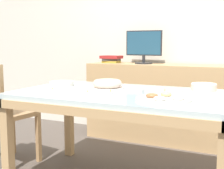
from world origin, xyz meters
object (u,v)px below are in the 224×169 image
cake_chocolate_round (204,89)px  tealight_near_cakes (88,93)px  book_stack (111,59)px  tealight_right_edge (110,92)px  tealight_centre (165,92)px  cake_golden_bundt (107,84)px  chair (0,110)px  tealight_left_edge (53,90)px  computer_monitor (144,47)px  plate_stack (61,84)px  tealight_near_front (121,84)px  pastry_platter (164,98)px

cake_chocolate_round → tealight_near_cakes: 0.87m
book_stack → tealight_right_edge: bearing=-65.1°
tealight_near_cakes → tealight_centre: bearing=30.4°
cake_golden_bundt → cake_chocolate_round: bearing=9.9°
chair → tealight_near_cakes: 1.00m
cake_golden_bundt → chair: bearing=-168.6°
tealight_left_edge → tealight_near_cakes: size_ratio=1.00×
computer_monitor → tealight_centre: 1.36m
plate_stack → tealight_left_edge: 0.29m
tealight_centre → computer_monitor: bearing=116.1°
tealight_centre → tealight_near_cakes: (-0.49, -0.29, 0.00)m
chair → tealight_near_front: chair is taller
book_stack → tealight_near_front: 1.09m
tealight_centre → tealight_left_edge: size_ratio=1.00×
computer_monitor → tealight_centre: (0.58, -1.18, -0.31)m
chair → computer_monitor: size_ratio=2.22×
tealight_centre → tealight_near_front: same height
cake_chocolate_round → tealight_centre: size_ratio=7.92×
cake_golden_bundt → plate_stack: cake_golden_bundt is taller
cake_golden_bundt → tealight_centre: 0.49m
chair → pastry_platter: 1.55m
tealight_centre → tealight_right_edge: (-0.35, -0.19, 0.00)m
tealight_right_edge → tealight_left_edge: bearing=-172.3°
cake_golden_bundt → tealight_near_front: bearing=83.4°
tealight_near_front → tealight_near_cakes: bearing=-92.9°
cake_golden_bundt → tealight_near_cakes: bearing=-90.4°
book_stack → tealight_near_cakes: (0.50, -1.47, -0.17)m
tealight_centre → cake_golden_bundt: bearing=175.9°
cake_golden_bundt → tealight_right_edge: size_ratio=6.92×
cake_chocolate_round → cake_golden_bundt: bearing=-170.1°
cake_golden_bundt → pastry_platter: bearing=-29.5°
plate_stack → pastry_platter: bearing=-16.4°
tealight_near_cakes → tealight_right_edge: size_ratio=1.00×
computer_monitor → pastry_platter: (0.65, -1.46, -0.31)m
chair → tealight_left_edge: bearing=-8.4°
tealight_right_edge → book_stack: bearing=114.9°
chair → book_stack: size_ratio=3.98×
cake_golden_bundt → tealight_near_front: cake_golden_bundt is taller
book_stack → pastry_platter: size_ratio=0.65×
cake_chocolate_round → tealight_near_front: (-0.71, 0.08, -0.02)m
tealight_centre → book_stack: bearing=129.9°
cake_chocolate_round → cake_golden_bundt: 0.75m
tealight_near_cakes → tealight_right_edge: same height
book_stack → cake_golden_bundt: size_ratio=0.85×
tealight_left_edge → tealight_right_edge: 0.47m
pastry_platter → tealight_near_front: bearing=135.3°
pastry_platter → tealight_centre: 0.29m
tealight_centre → tealight_right_edge: 0.40m
tealight_centre → tealight_left_edge: bearing=-162.5°
chair → cake_chocolate_round: 1.76m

